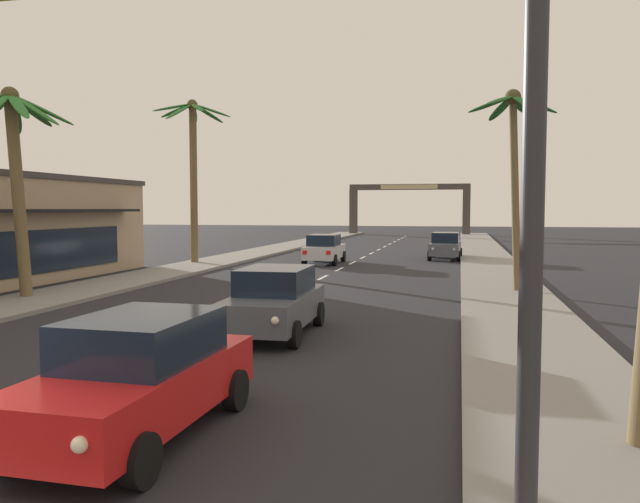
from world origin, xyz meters
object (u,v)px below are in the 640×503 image
palm_left_second (14,150)px  sedan_oncoming_far (324,249)px  palm_right_second (513,142)px  sedan_third_in_queue (274,301)px  town_gateway_arch (409,202)px  sedan_parked_nearest_kerb (446,246)px  sedan_lead_at_stop_bar (139,376)px  palm_left_third (193,154)px

palm_left_second → sedan_oncoming_far: bearing=66.0°
palm_right_second → sedan_third_in_queue: bearing=-124.7°
sedan_third_in_queue → town_gateway_arch: town_gateway_arch is taller
sedan_third_in_queue → sedan_parked_nearest_kerb: (3.66, 24.93, 0.00)m
sedan_lead_at_stop_bar → palm_left_second: (-10.67, 11.04, 4.32)m
sedan_lead_at_stop_bar → sedan_third_in_queue: bearing=91.8°
sedan_third_in_queue → palm_left_third: size_ratio=0.48×
sedan_lead_at_stop_bar → sedan_oncoming_far: (-3.34, 27.49, 0.00)m
sedan_parked_nearest_kerb → town_gateway_arch: bearing=98.1°
sedan_lead_at_stop_bar → palm_left_third: palm_left_third is taller
sedan_third_in_queue → palm_left_second: bearing=159.8°
palm_right_second → town_gateway_arch: (-7.99, 52.84, -1.56)m
sedan_oncoming_far → palm_right_second: (9.50, -11.07, 4.75)m
palm_right_second → sedan_oncoming_far: bearing=130.6°
sedan_oncoming_far → sedan_parked_nearest_kerb: (6.78, 4.64, 0.00)m
sedan_parked_nearest_kerb → palm_right_second: bearing=-80.2°
sedan_parked_nearest_kerb → palm_left_second: size_ratio=0.61×
sedan_parked_nearest_kerb → town_gateway_arch: 37.64m
sedan_oncoming_far → palm_left_third: 9.19m
palm_right_second → palm_left_second: bearing=-162.3°
palm_left_third → sedan_oncoming_far: bearing=17.0°
palm_left_second → sedan_parked_nearest_kerb: bearing=56.2°
sedan_oncoming_far → sedan_third_in_queue: bearing=-81.3°
sedan_oncoming_far → sedan_parked_nearest_kerb: bearing=34.4°
palm_left_second → sedan_third_in_queue: bearing=-20.2°
palm_left_third → palm_left_second: bearing=-90.9°
palm_left_second → palm_right_second: bearing=17.7°
palm_right_second → town_gateway_arch: bearing=98.6°
sedan_third_in_queue → palm_left_second: 11.94m
sedan_third_in_queue → palm_left_third: 21.49m
town_gateway_arch → palm_left_second: bearing=-98.6°
sedan_parked_nearest_kerb → palm_right_second: palm_right_second is taller
palm_left_second → palm_right_second: size_ratio=0.97×
sedan_lead_at_stop_bar → palm_right_second: bearing=69.4°
sedan_lead_at_stop_bar → palm_right_second: palm_right_second is taller
palm_left_second → palm_left_third: bearing=89.1°
sedan_third_in_queue → sedan_parked_nearest_kerb: 25.20m
sedan_third_in_queue → palm_left_third: palm_left_third is taller
sedan_oncoming_far → sedan_parked_nearest_kerb: 8.21m
palm_left_third → sedan_lead_at_stop_bar: bearing=-67.5°
sedan_lead_at_stop_bar → town_gateway_arch: 69.35m
palm_left_second → town_gateway_arch: bearing=81.4°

